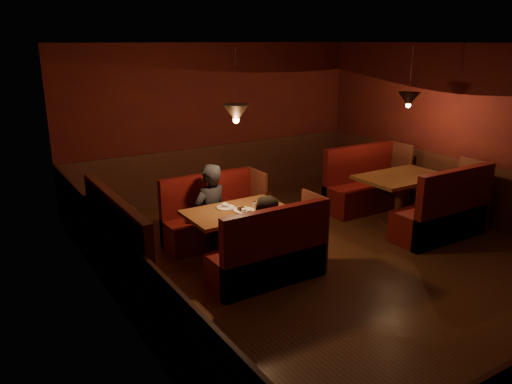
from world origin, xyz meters
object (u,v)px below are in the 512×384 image
main_table (238,222)px  diner_a (210,196)px  second_bench_far (365,189)px  diner_b (269,223)px  second_bench_near (444,216)px  main_bench_near (271,258)px  second_table (401,188)px  main_bench_far (213,221)px

main_table → diner_a: (-0.14, 0.58, 0.24)m
second_bench_far → diner_b: diner_b is taller
second_bench_far → second_bench_near: same height
main_bench_near → second_table: bearing=12.6°
main_bench_near → second_table: size_ratio=1.05×
main_bench_far → diner_b: (0.10, -1.37, 0.38)m
main_bench_far → second_bench_far: second_bench_far is taller
second_bench_near → diner_a: diner_a is taller
diner_a → diner_b: (0.25, -1.16, -0.10)m
second_bench_far → diner_a: diner_a is taller
second_table → diner_a: diner_a is taller
second_bench_far → main_bench_far: bearing=179.4°
second_table → second_bench_far: bearing=87.8°
second_bench_far → diner_b: bearing=-155.6°
main_bench_near → second_bench_near: (3.06, -0.19, 0.03)m
second_table → second_bench_near: (0.03, -0.86, -0.24)m
second_bench_near → second_bench_far: bearing=90.0°
main_bench_far → second_bench_far: bearing=-0.6°
diner_b → main_bench_near: bearing=-140.6°
main_bench_far → diner_a: size_ratio=0.94×
main_bench_near → diner_b: (0.10, 0.20, 0.38)m
main_bench_near → second_bench_far: size_ratio=0.95×
main_bench_near → second_bench_near: size_ratio=0.95×
main_table → second_table: 3.04m
second_bench_near → diner_b: 3.00m
main_table → diner_b: (0.12, -0.59, 0.14)m
main_table → second_table: bearing=-2.1°
main_bench_far → main_bench_near: bearing=-90.0°
main_bench_near → main_bench_far: bearing=90.0°
main_bench_far → diner_a: bearing=-125.7°
main_table → diner_a: size_ratio=0.85×
main_table → second_bench_far: 3.17m
diner_b → second_bench_far: bearing=0.8°
main_bench_far → diner_b: bearing=-85.8°
main_table → second_bench_near: size_ratio=0.87×
second_bench_far → second_bench_near: 1.73m
main_bench_far → diner_b: 1.43m
main_bench_near → second_bench_near: bearing=-3.5°
second_table → main_table: bearing=177.9°
main_table → main_bench_near: 0.82m
diner_a → second_table: bearing=152.5°
second_bench_far → diner_a: (-3.21, -0.18, 0.45)m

